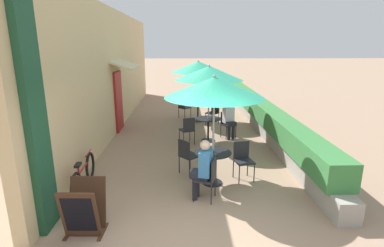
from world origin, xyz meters
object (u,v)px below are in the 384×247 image
at_px(cafe_chair_near_left, 243,157).
at_px(seated_patron_near_back, 203,167).
at_px(cafe_chair_far_right, 213,111).
at_px(menu_board, 84,209).
at_px(patio_umbrella_near, 214,87).
at_px(patio_umbrella_mid, 209,73).
at_px(patio_table_mid, 208,124).
at_px(cafe_chair_mid_right, 188,128).
at_px(patio_table_far, 198,108).
at_px(coffee_cup_far, 197,102).
at_px(patio_table_near, 213,160).
at_px(cafe_chair_mid_left, 227,122).
at_px(cafe_chair_near_right, 187,154).
at_px(coffee_cup_near, 212,153).
at_px(bicycle_leaning, 84,175).
at_px(cafe_chair_near_back, 208,176).
at_px(seated_patron_mid_left, 229,118).
at_px(cafe_chair_far_left, 183,106).
at_px(patio_umbrella_far, 198,67).
at_px(coffee_cup_mid, 213,117).

xyz_separation_m(cafe_chair_near_left, seated_patron_near_back, (-0.97, -0.93, 0.17)).
distance_m(cafe_chair_far_right, menu_board, 7.40).
height_order(patio_umbrella_near, patio_umbrella_mid, same).
relative_size(seated_patron_near_back, patio_table_mid, 1.55).
distance_m(cafe_chair_mid_right, patio_table_far, 2.93).
bearing_deg(coffee_cup_far, cafe_chair_near_left, -81.51).
distance_m(cafe_chair_near_left, coffee_cup_far, 5.47).
xyz_separation_m(patio_table_near, cafe_chair_far_right, (0.51, 5.10, -0.03)).
relative_size(patio_umbrella_mid, coffee_cup_far, 26.97).
bearing_deg(cafe_chair_mid_left, patio_table_near, 54.49).
xyz_separation_m(cafe_chair_near_right, patio_table_far, (0.48, 5.07, 0.03)).
relative_size(coffee_cup_near, bicycle_leaning, 0.05).
bearing_deg(cafe_chair_near_right, cafe_chair_near_left, 35.86).
bearing_deg(patio_umbrella_near, cafe_chair_near_right, 138.03).
height_order(cafe_chair_far_right, menu_board, menu_board).
relative_size(seated_patron_near_back, coffee_cup_near, 13.89).
bearing_deg(cafe_chair_mid_right, cafe_chair_near_right, -113.16).
bearing_deg(cafe_chair_near_back, cafe_chair_far_right, 11.38).
relative_size(patio_table_near, cafe_chair_mid_right, 0.93).
xyz_separation_m(patio_umbrella_near, patio_table_far, (-0.08, 5.57, -1.62)).
distance_m(cafe_chair_mid_left, seated_patron_mid_left, 0.20).
height_order(patio_umbrella_mid, cafe_chair_mid_left, patio_umbrella_mid).
distance_m(patio_umbrella_near, cafe_chair_far_right, 5.39).
height_order(patio_umbrella_mid, cafe_chair_far_left, patio_umbrella_mid).
bearing_deg(patio_umbrella_mid, coffee_cup_near, -93.03).
relative_size(patio_table_near, seated_patron_mid_left, 0.65).
distance_m(cafe_chair_mid_right, patio_umbrella_far, 3.36).
height_order(seated_patron_near_back, cafe_chair_mid_left, seated_patron_near_back).
bearing_deg(coffee_cup_mid, cafe_chair_near_right, -108.38).
height_order(cafe_chair_near_left, cafe_chair_mid_left, same).
relative_size(cafe_chair_near_back, cafe_chair_mid_left, 1.00).
bearing_deg(patio_umbrella_near, cafe_chair_mid_right, 100.98).
xyz_separation_m(coffee_cup_far, menu_board, (-2.17, -7.39, -0.36)).
xyz_separation_m(patio_table_mid, bicycle_leaning, (-2.91, -3.29, -0.22)).
bearing_deg(cafe_chair_near_right, seated_patron_mid_left, 111.16).
bearing_deg(seated_patron_near_back, patio_table_far, 16.14).
xyz_separation_m(patio_umbrella_near, cafe_chair_near_left, (0.71, 0.23, -1.65)).
height_order(coffee_cup_near, coffee_cup_mid, same).
bearing_deg(cafe_chair_far_left, bicycle_leaning, -63.67).
bearing_deg(coffee_cup_near, coffee_cup_mid, 84.53).
xyz_separation_m(cafe_chair_mid_left, cafe_chair_far_right, (-0.29, 1.72, 0.00)).
relative_size(patio_table_near, cafe_chair_near_left, 0.93).
distance_m(seated_patron_near_back, patio_table_far, 6.28).
bearing_deg(cafe_chair_mid_right, coffee_cup_mid, -0.60).
xyz_separation_m(patio_table_far, bicycle_leaning, (-2.70, -5.83, -0.22)).
bearing_deg(cafe_chair_mid_left, cafe_chair_near_right, 42.61).
bearing_deg(bicycle_leaning, seated_patron_near_back, -13.17).
distance_m(patio_table_near, patio_umbrella_near, 1.62).
distance_m(patio_umbrella_far, bicycle_leaning, 6.68).
bearing_deg(patio_umbrella_near, cafe_chair_near_back, -101.97).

